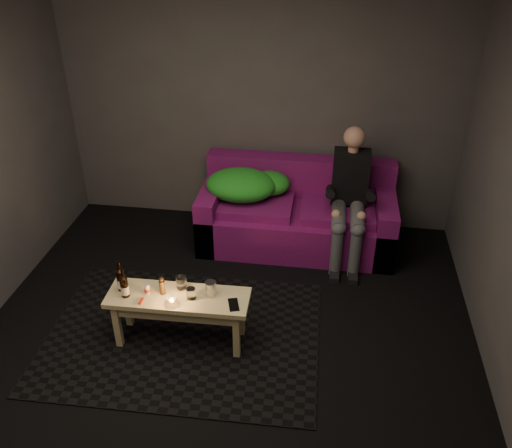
{
  "coord_description": "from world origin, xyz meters",
  "views": [
    {
      "loc": [
        0.72,
        -2.9,
        3.05
      ],
      "look_at": [
        0.12,
        1.14,
        0.57
      ],
      "focal_mm": 38.0,
      "sensor_mm": 36.0,
      "label": 1
    }
  ],
  "objects_px": {
    "sofa": "(297,216)",
    "beer_bottle_a": "(121,280)",
    "coffee_table": "(179,304)",
    "steel_cup": "(211,288)",
    "beer_bottle_b": "(124,286)",
    "person": "(349,195)"
  },
  "relations": [
    {
      "from": "coffee_table",
      "to": "person",
      "type": "bearing_deg",
      "value": 48.45
    },
    {
      "from": "sofa",
      "to": "person",
      "type": "bearing_deg",
      "value": -17.43
    },
    {
      "from": "beer_bottle_a",
      "to": "beer_bottle_b",
      "type": "bearing_deg",
      "value": -53.34
    },
    {
      "from": "sofa",
      "to": "beer_bottle_b",
      "type": "xyz_separation_m",
      "value": [
        -1.18,
        -1.65,
        0.24
      ]
    },
    {
      "from": "beer_bottle_a",
      "to": "beer_bottle_b",
      "type": "distance_m",
      "value": 0.09
    },
    {
      "from": "beer_bottle_a",
      "to": "sofa",
      "type": "bearing_deg",
      "value": 52.13
    },
    {
      "from": "sofa",
      "to": "person",
      "type": "xyz_separation_m",
      "value": [
        0.49,
        -0.15,
        0.36
      ]
    },
    {
      "from": "sofa",
      "to": "beer_bottle_b",
      "type": "relative_size",
      "value": 7.59
    },
    {
      "from": "person",
      "to": "steel_cup",
      "type": "height_order",
      "value": "person"
    },
    {
      "from": "person",
      "to": "beer_bottle_b",
      "type": "xyz_separation_m",
      "value": [
        -1.67,
        -1.5,
        -0.12
      ]
    },
    {
      "from": "sofa",
      "to": "beer_bottle_b",
      "type": "height_order",
      "value": "sofa"
    },
    {
      "from": "person",
      "to": "beer_bottle_b",
      "type": "distance_m",
      "value": 2.25
    },
    {
      "from": "coffee_table",
      "to": "beer_bottle_a",
      "type": "relative_size",
      "value": 4.26
    },
    {
      "from": "steel_cup",
      "to": "coffee_table",
      "type": "bearing_deg",
      "value": -168.05
    },
    {
      "from": "person",
      "to": "coffee_table",
      "type": "distance_m",
      "value": 1.95
    },
    {
      "from": "sofa",
      "to": "beer_bottle_a",
      "type": "height_order",
      "value": "sofa"
    },
    {
      "from": "sofa",
      "to": "beer_bottle_a",
      "type": "xyz_separation_m",
      "value": [
        -1.23,
        -1.58,
        0.25
      ]
    },
    {
      "from": "person",
      "to": "beer_bottle_a",
      "type": "relative_size",
      "value": 4.91
    },
    {
      "from": "person",
      "to": "steel_cup",
      "type": "xyz_separation_m",
      "value": [
        -1.03,
        -1.39,
        -0.15
      ]
    },
    {
      "from": "sofa",
      "to": "steel_cup",
      "type": "distance_m",
      "value": 1.65
    },
    {
      "from": "sofa",
      "to": "person",
      "type": "relative_size",
      "value": 1.5
    },
    {
      "from": "coffee_table",
      "to": "beer_bottle_b",
      "type": "distance_m",
      "value": 0.43
    }
  ]
}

